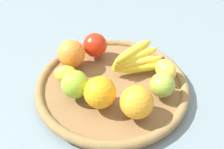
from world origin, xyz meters
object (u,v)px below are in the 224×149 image
(orange_0, at_px, (137,102))
(lemon_1, at_px, (66,74))
(banana_bunch, at_px, (136,59))
(apple_2, at_px, (162,85))
(apple_1, at_px, (95,45))
(orange_2, at_px, (99,92))
(lemon_0, at_px, (165,70))
(apple_0, at_px, (75,84))
(orange_1, at_px, (72,54))

(orange_0, bearing_deg, lemon_1, 75.10)
(banana_bunch, distance_m, lemon_1, 0.21)
(orange_0, relative_size, apple_2, 1.23)
(orange_0, relative_size, apple_1, 1.07)
(apple_1, relative_size, orange_2, 0.93)
(banana_bunch, relative_size, orange_2, 1.87)
(banana_bunch, relative_size, apple_2, 2.31)
(lemon_0, bearing_deg, banana_bunch, 83.23)
(lemon_1, distance_m, orange_2, 0.13)
(lemon_1, xyz_separation_m, apple_2, (0.03, -0.26, 0.01))
(lemon_1, distance_m, lemon_0, 0.28)
(lemon_1, bearing_deg, apple_1, -13.82)
(apple_2, bearing_deg, apple_0, 108.59)
(banana_bunch, bearing_deg, orange_2, 162.39)
(banana_bunch, xyz_separation_m, apple_2, (-0.08, -0.09, -0.00))
(apple_1, relative_size, orange_1, 0.92)
(apple_0, distance_m, lemon_0, 0.26)
(orange_1, bearing_deg, apple_0, -150.57)
(orange_1, bearing_deg, lemon_1, -168.75)
(banana_bunch, xyz_separation_m, orange_0, (-0.17, -0.04, 0.01))
(lemon_0, distance_m, apple_1, 0.23)
(orange_0, distance_m, orange_2, 0.10)
(orange_0, bearing_deg, lemon_0, -16.31)
(orange_2, relative_size, orange_1, 0.98)
(lemon_0, bearing_deg, orange_2, 137.74)
(apple_0, xyz_separation_m, apple_1, (0.18, 0.02, 0.00))
(lemon_0, distance_m, orange_1, 0.28)
(lemon_1, bearing_deg, apple_2, -83.79)
(apple_2, bearing_deg, orange_1, 81.37)
(banana_bunch, height_order, lemon_0, banana_bunch)
(orange_1, bearing_deg, banana_bunch, -77.76)
(apple_2, bearing_deg, lemon_0, 1.10)
(lemon_0, bearing_deg, apple_0, 124.21)
(orange_0, relative_size, lemon_0, 1.13)
(banana_bunch, xyz_separation_m, apple_1, (0.03, 0.14, 0.00))
(banana_bunch, height_order, orange_2, orange_2)
(lemon_1, relative_size, apple_2, 0.96)
(lemon_1, distance_m, orange_1, 0.07)
(orange_2, bearing_deg, apple_0, 80.95)
(lemon_0, relative_size, orange_1, 0.87)
(lemon_1, bearing_deg, orange_1, 11.25)
(banana_bunch, bearing_deg, lemon_0, -96.77)
(banana_bunch, distance_m, orange_2, 0.17)
(orange_0, bearing_deg, apple_1, 42.78)
(banana_bunch, xyz_separation_m, orange_1, (-0.04, 0.19, 0.01))
(orange_0, height_order, apple_1, orange_0)
(banana_bunch, xyz_separation_m, orange_2, (-0.17, 0.05, 0.01))
(banana_bunch, xyz_separation_m, lemon_1, (-0.11, 0.17, -0.01))
(orange_0, xyz_separation_m, apple_1, (0.20, 0.18, -0.00))
(orange_0, distance_m, lemon_1, 0.22)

